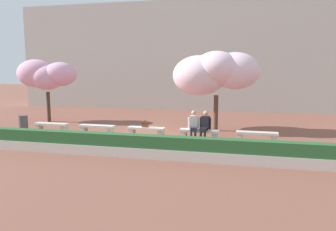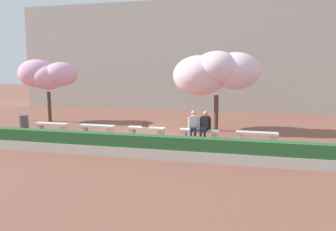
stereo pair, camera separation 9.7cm
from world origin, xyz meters
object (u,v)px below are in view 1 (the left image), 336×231
(stone_bench_near_east, at_px, (199,133))
(trash_bin, at_px, (23,123))
(stone_bench_west_end, at_px, (51,126))
(person_seated_left, at_px, (194,124))
(stone_bench_near_west, at_px, (97,128))
(stone_bench_center, at_px, (146,130))
(person_seated_right, at_px, (205,124))
(cherry_tree_secondary, at_px, (47,75))
(cherry_tree_main, at_px, (214,72))
(stone_bench_east_end, at_px, (257,135))
(handbag, at_px, (145,124))

(stone_bench_near_east, distance_m, trash_bin, 9.06)
(stone_bench_west_end, distance_m, person_seated_left, 7.17)
(stone_bench_near_west, bearing_deg, stone_bench_near_east, 0.00)
(stone_bench_center, xyz_separation_m, stone_bench_near_east, (2.47, 0.00, 0.00))
(person_seated_right, relative_size, trash_bin, 1.65)
(stone_bench_near_west, distance_m, person_seated_left, 4.71)
(stone_bench_west_end, relative_size, person_seated_left, 1.36)
(cherry_tree_secondary, bearing_deg, person_seated_left, -18.29)
(stone_bench_center, xyz_separation_m, person_seated_right, (2.72, -0.05, 0.40))
(cherry_tree_main, relative_size, cherry_tree_secondary, 1.18)
(person_seated_right, xyz_separation_m, trash_bin, (-9.31, 0.09, -0.31))
(stone_bench_west_end, height_order, stone_bench_near_west, same)
(stone_bench_west_end, height_order, person_seated_right, person_seated_right)
(stone_bench_near_east, bearing_deg, stone_bench_west_end, 180.00)
(trash_bin, bearing_deg, stone_bench_near_west, -0.57)
(stone_bench_center, relative_size, person_seated_left, 1.36)
(stone_bench_east_end, bearing_deg, person_seated_left, -178.89)
(person_seated_left, relative_size, cherry_tree_secondary, 0.35)
(stone_bench_center, relative_size, person_seated_right, 1.36)
(stone_bench_center, height_order, person_seated_right, person_seated_right)
(stone_bench_near_east, height_order, cherry_tree_main, cherry_tree_main)
(stone_bench_west_end, xyz_separation_m, cherry_tree_secondary, (-2.18, 3.04, 2.48))
(stone_bench_west_end, bearing_deg, trash_bin, 178.57)
(person_seated_right, height_order, trash_bin, person_seated_right)
(handbag, height_order, cherry_tree_main, cherry_tree_main)
(cherry_tree_secondary, height_order, trash_bin, cherry_tree_secondary)
(person_seated_left, xyz_separation_m, cherry_tree_secondary, (-9.35, 3.09, 2.08))
(stone_bench_near_west, distance_m, stone_bench_near_east, 4.95)
(stone_bench_east_end, bearing_deg, stone_bench_near_west, 180.00)
(handbag, xyz_separation_m, cherry_tree_secondary, (-7.09, 3.06, 2.20))
(trash_bin, bearing_deg, cherry_tree_main, 14.67)
(stone_bench_center, distance_m, cherry_tree_main, 4.59)
(person_seated_left, bearing_deg, stone_bench_near_east, 11.75)
(handbag, distance_m, cherry_tree_secondary, 8.03)
(person_seated_left, distance_m, person_seated_right, 0.51)
(stone_bench_east_end, bearing_deg, stone_bench_center, 180.00)
(stone_bench_near_west, xyz_separation_m, handbag, (2.44, -0.03, 0.28))
(stone_bench_near_west, xyz_separation_m, trash_bin, (-4.11, 0.04, 0.09))
(stone_bench_east_end, height_order, cherry_tree_secondary, cherry_tree_secondary)
(stone_bench_east_end, xyz_separation_m, cherry_tree_secondary, (-12.07, 3.04, 2.48))
(stone_bench_east_end, height_order, person_seated_left, person_seated_left)
(stone_bench_west_end, xyz_separation_m, person_seated_left, (7.16, -0.05, 0.40))
(stone_bench_west_end, xyz_separation_m, stone_bench_east_end, (9.89, 0.00, 0.00))
(stone_bench_near_east, relative_size, trash_bin, 2.25)
(stone_bench_near_east, bearing_deg, cherry_tree_secondary, 162.45)
(stone_bench_west_end, bearing_deg, handbag, -0.34)
(stone_bench_west_end, bearing_deg, stone_bench_center, 0.00)
(cherry_tree_secondary, xyz_separation_m, trash_bin, (0.54, -2.99, -2.39))
(stone_bench_center, relative_size, stone_bench_near_east, 1.00)
(stone_bench_east_end, bearing_deg, handbag, -179.66)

